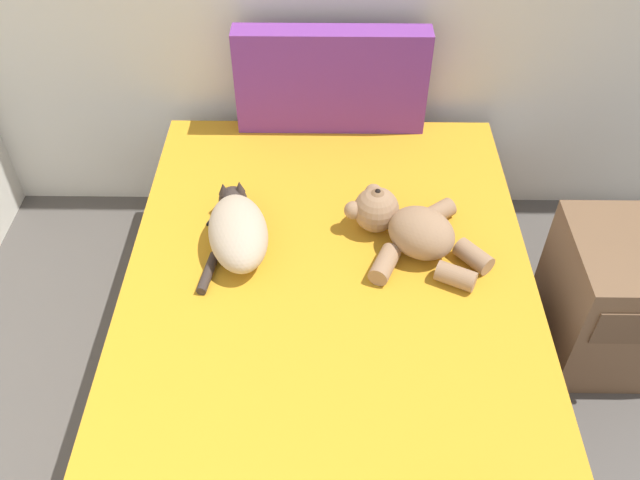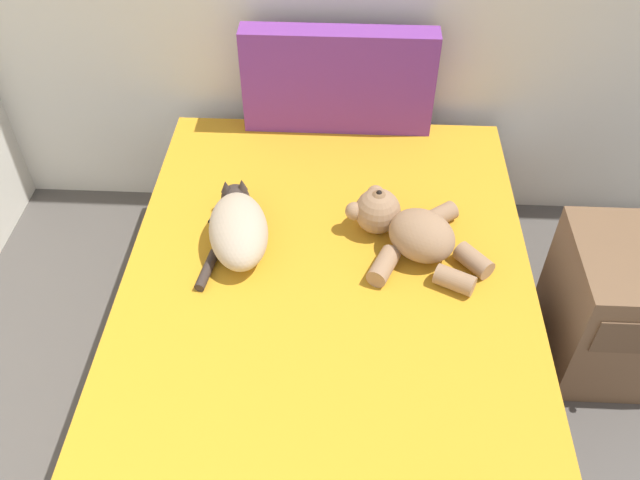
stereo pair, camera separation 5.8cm
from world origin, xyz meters
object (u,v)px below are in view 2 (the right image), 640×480
teddy_bear (408,230)px  patterned_cushion (338,81)px  bed (325,363)px  cell_phone (228,211)px  nightstand (630,307)px  cat (238,227)px

teddy_bear → patterned_cushion: bearing=110.6°
bed → teddy_bear: (0.26, 0.31, 0.33)m
patterned_cushion → cell_phone: 0.68m
cell_phone → bed: bearing=-50.5°
patterned_cushion → nightstand: patterned_cushion is taller
bed → cat: cat is taller
bed → nightstand: nightstand is taller
bed → patterned_cushion: 1.08m
cat → cell_phone: size_ratio=2.69×
teddy_bear → nightstand: (0.80, -0.03, -0.31)m
cat → cell_phone: (-0.06, 0.15, -0.07)m
bed → teddy_bear: teddy_bear is taller
teddy_bear → cat: bearing=-178.2°
nightstand → teddy_bear: bearing=178.1°
cell_phone → nightstand: (1.42, -0.16, -0.25)m
bed → patterned_cushion: size_ratio=2.85×
patterned_cushion → nightstand: (1.05, -0.70, -0.45)m
cat → teddy_bear: size_ratio=0.92×
cat → teddy_bear: 0.55m
bed → teddy_bear: size_ratio=4.38×
patterned_cushion → cat: patterned_cushion is taller
bed → cell_phone: cell_phone is taller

